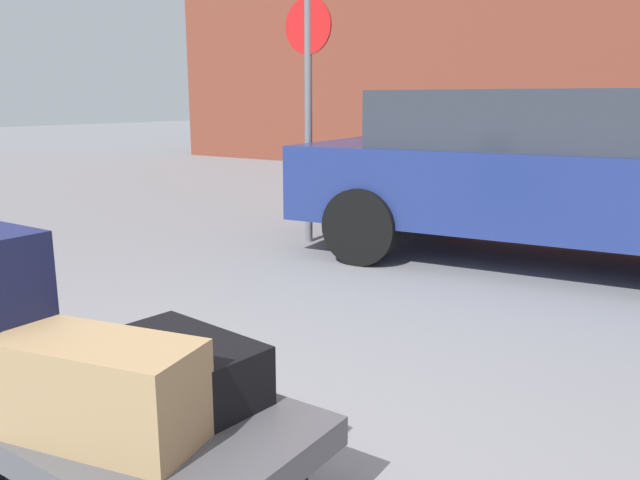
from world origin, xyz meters
The scene contains 5 objects.
luggage_cart centered at (0.00, 0.00, 0.27)m, with size 1.35×0.73×0.34m.
suitcase_black_front_right centered at (0.13, 0.14, 0.44)m, with size 0.56×0.39×0.21m, color black.
duffel_bag_tan_rear_left centered at (0.12, -0.16, 0.49)m, with size 0.63×0.28×0.31m, color #9E7F56.
parked_car centered at (0.30, 4.21, 0.76)m, with size 4.46×2.27×1.42m.
no_parking_sign centered at (-1.82, 3.68, 1.40)m, with size 0.50×0.07×2.25m.
Camera 1 is at (1.66, -1.24, 1.34)m, focal length 35.69 mm.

